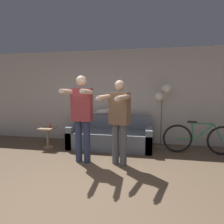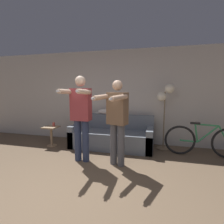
{
  "view_description": "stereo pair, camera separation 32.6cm",
  "coord_description": "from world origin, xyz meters",
  "px_view_note": "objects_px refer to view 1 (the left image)",
  "views": [
    {
      "loc": [
        0.85,
        -1.85,
        1.52
      ],
      "look_at": [
        0.17,
        2.0,
        1.01
      ],
      "focal_mm": 28.0,
      "sensor_mm": 36.0,
      "label": 1
    },
    {
      "loc": [
        1.16,
        -1.78,
        1.52
      ],
      "look_at": [
        0.17,
        2.0,
        1.01
      ],
      "focal_mm": 28.0,
      "sensor_mm": 36.0,
      "label": 2
    }
  ],
  "objects_px": {
    "person_left": "(82,113)",
    "floor_lamp": "(162,98)",
    "person_right": "(119,118)",
    "cat": "(103,111)",
    "side_table": "(48,134)",
    "cup": "(50,125)",
    "couch": "(110,137)",
    "bicycle": "(199,139)"
  },
  "relations": [
    {
      "from": "bicycle",
      "to": "floor_lamp",
      "type": "bearing_deg",
      "value": 160.19
    },
    {
      "from": "person_right",
      "to": "side_table",
      "type": "distance_m",
      "value": 2.19
    },
    {
      "from": "person_right",
      "to": "cat",
      "type": "bearing_deg",
      "value": 132.91
    },
    {
      "from": "cup",
      "to": "cat",
      "type": "bearing_deg",
      "value": 23.63
    },
    {
      "from": "cup",
      "to": "bicycle",
      "type": "height_order",
      "value": "bicycle"
    },
    {
      "from": "person_right",
      "to": "cat",
      "type": "distance_m",
      "value": 1.5
    },
    {
      "from": "person_left",
      "to": "couch",
      "type": "bearing_deg",
      "value": 70.27
    },
    {
      "from": "person_right",
      "to": "cat",
      "type": "height_order",
      "value": "person_right"
    },
    {
      "from": "person_left",
      "to": "person_right",
      "type": "height_order",
      "value": "person_left"
    },
    {
      "from": "floor_lamp",
      "to": "side_table",
      "type": "distance_m",
      "value": 3.1
    },
    {
      "from": "person_left",
      "to": "floor_lamp",
      "type": "relative_size",
      "value": 1.08
    },
    {
      "from": "person_left",
      "to": "cat",
      "type": "relative_size",
      "value": 3.31
    },
    {
      "from": "couch",
      "to": "person_left",
      "type": "bearing_deg",
      "value": -110.43
    },
    {
      "from": "couch",
      "to": "cat",
      "type": "xyz_separation_m",
      "value": [
        -0.27,
        0.3,
        0.63
      ]
    },
    {
      "from": "couch",
      "to": "side_table",
      "type": "height_order",
      "value": "couch"
    },
    {
      "from": "couch",
      "to": "person_right",
      "type": "relative_size",
      "value": 1.26
    },
    {
      "from": "floor_lamp",
      "to": "side_table",
      "type": "relative_size",
      "value": 3.13
    },
    {
      "from": "couch",
      "to": "bicycle",
      "type": "height_order",
      "value": "couch"
    },
    {
      "from": "side_table",
      "to": "couch",
      "type": "bearing_deg",
      "value": 11.0
    },
    {
      "from": "cat",
      "to": "floor_lamp",
      "type": "xyz_separation_m",
      "value": [
        1.58,
        -0.1,
        0.39
      ]
    },
    {
      "from": "cup",
      "to": "bicycle",
      "type": "xyz_separation_m",
      "value": [
        3.71,
        0.16,
        -0.22
      ]
    },
    {
      "from": "cup",
      "to": "bicycle",
      "type": "relative_size",
      "value": 0.06
    },
    {
      "from": "cat",
      "to": "floor_lamp",
      "type": "bearing_deg",
      "value": -3.51
    },
    {
      "from": "floor_lamp",
      "to": "couch",
      "type": "bearing_deg",
      "value": -171.04
    },
    {
      "from": "bicycle",
      "to": "couch",
      "type": "bearing_deg",
      "value": 177.41
    },
    {
      "from": "person_right",
      "to": "side_table",
      "type": "relative_size",
      "value": 3.2
    },
    {
      "from": "floor_lamp",
      "to": "side_table",
      "type": "bearing_deg",
      "value": -169.92
    },
    {
      "from": "couch",
      "to": "floor_lamp",
      "type": "bearing_deg",
      "value": 8.96
    },
    {
      "from": "cup",
      "to": "bicycle",
      "type": "distance_m",
      "value": 3.72
    },
    {
      "from": "side_table",
      "to": "cup",
      "type": "relative_size",
      "value": 5.0
    },
    {
      "from": "couch",
      "to": "floor_lamp",
      "type": "distance_m",
      "value": 1.67
    },
    {
      "from": "floor_lamp",
      "to": "person_left",
      "type": "bearing_deg",
      "value": -143.7
    },
    {
      "from": "person_right",
      "to": "person_left",
      "type": "bearing_deg",
      "value": -162.68
    },
    {
      "from": "cat",
      "to": "bicycle",
      "type": "relative_size",
      "value": 0.32
    },
    {
      "from": "person_right",
      "to": "bicycle",
      "type": "height_order",
      "value": "person_right"
    },
    {
      "from": "couch",
      "to": "floor_lamp",
      "type": "height_order",
      "value": "floor_lamp"
    },
    {
      "from": "floor_lamp",
      "to": "cup",
      "type": "xyz_separation_m",
      "value": [
        -2.87,
        -0.46,
        -0.71
      ]
    },
    {
      "from": "cup",
      "to": "bicycle",
      "type": "bearing_deg",
      "value": 2.46
    },
    {
      "from": "person_right",
      "to": "side_table",
      "type": "height_order",
      "value": "person_right"
    },
    {
      "from": "person_right",
      "to": "floor_lamp",
      "type": "height_order",
      "value": "person_right"
    },
    {
      "from": "bicycle",
      "to": "cat",
      "type": "bearing_deg",
      "value": 170.61
    },
    {
      "from": "bicycle",
      "to": "side_table",
      "type": "bearing_deg",
      "value": -176.75
    }
  ]
}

